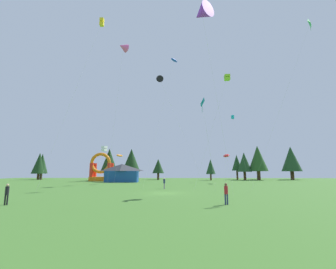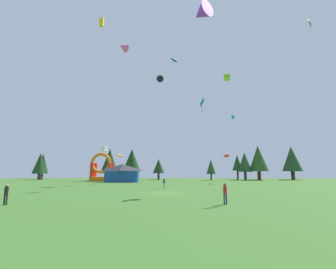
# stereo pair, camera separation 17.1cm
# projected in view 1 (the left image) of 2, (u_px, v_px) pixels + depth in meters

# --- Properties ---
(ground_plane) EXTENTS (120.00, 120.00, 0.00)m
(ground_plane) POSITION_uv_depth(u_px,v_px,m) (165.00, 193.00, 28.78)
(ground_plane) COLOR #3D6B28
(kite_black_delta) EXTENTS (11.19, 1.79, 25.69)m
(kite_black_delta) POSITION_uv_depth(u_px,v_px,m) (160.00, 80.00, 56.54)
(kite_black_delta) COLOR black
(kite_black_delta) RESTS_ON ground_plane
(kite_teal_diamond) EXTENTS (2.56, 4.35, 11.88)m
(kite_teal_diamond) POSITION_uv_depth(u_px,v_px,m) (202.00, 103.00, 29.44)
(kite_teal_diamond) COLOR #0C7F7A
(kite_teal_diamond) RESTS_ON ground_plane
(kite_red_parafoil) EXTENTS (1.41, 4.37, 6.74)m
(kite_red_parafoil) POSITION_uv_depth(u_px,v_px,m) (226.00, 156.00, 52.88)
(kite_red_parafoil) COLOR red
(kite_red_parafoil) RESTS_ON ground_plane
(kite_lime_box) EXTENTS (5.56, 0.78, 16.63)m
(kite_lime_box) POSITION_uv_depth(u_px,v_px,m) (227.00, 78.00, 33.75)
(kite_lime_box) COLOR #8CD826
(kite_lime_box) RESTS_ON ground_plane
(kite_blue_parafoil) EXTENTS (5.93, 7.84, 25.35)m
(kite_blue_parafoil) POSITION_uv_depth(u_px,v_px,m) (174.00, 61.00, 47.12)
(kite_blue_parafoil) COLOR blue
(kite_blue_parafoil) RESTS_ON ground_plane
(kite_green_diamond) EXTENTS (10.83, 1.12, 25.75)m
(kite_green_diamond) POSITION_uv_depth(u_px,v_px,m) (310.00, 24.00, 35.35)
(kite_green_diamond) COLOR green
(kite_green_diamond) RESTS_ON ground_plane
(kite_purple_delta) EXTENTS (5.11, 4.74, 22.60)m
(kite_purple_delta) POSITION_uv_depth(u_px,v_px,m) (202.00, 13.00, 27.68)
(kite_purple_delta) COLOR purple
(kite_purple_delta) RESTS_ON ground_plane
(kite_orange_parafoil) EXTENTS (1.51, 2.85, 6.33)m
(kite_orange_parafoil) POSITION_uv_depth(u_px,v_px,m) (120.00, 156.00, 50.30)
(kite_orange_parafoil) COLOR orange
(kite_orange_parafoil) RESTS_ON ground_plane
(kite_cyan_box) EXTENTS (2.04, 7.01, 18.12)m
(kite_cyan_box) POSITION_uv_depth(u_px,v_px,m) (233.00, 117.00, 64.75)
(kite_cyan_box) COLOR #19B7CC
(kite_cyan_box) RESTS_ON ground_plane
(kite_yellow_box) EXTENTS (7.72, 0.57, 24.56)m
(kite_yellow_box) POSITION_uv_depth(u_px,v_px,m) (101.00, 23.00, 33.38)
(kite_yellow_box) COLOR yellow
(kite_yellow_box) RESTS_ON ground_plane
(kite_pink_delta) EXTENTS (4.05, 4.15, 26.93)m
(kite_pink_delta) POSITION_uv_depth(u_px,v_px,m) (123.00, 47.00, 43.97)
(kite_pink_delta) COLOR #EA599E
(kite_pink_delta) RESTS_ON ground_plane
(kite_white_box) EXTENTS (1.87, 2.95, 7.76)m
(kite_white_box) POSITION_uv_depth(u_px,v_px,m) (104.00, 149.00, 47.50)
(kite_white_box) COLOR white
(kite_white_box) RESTS_ON ground_plane
(person_near_camera) EXTENTS (0.31, 0.31, 1.75)m
(person_near_camera) POSITION_uv_depth(u_px,v_px,m) (226.00, 192.00, 19.24)
(person_near_camera) COLOR navy
(person_near_camera) RESTS_ON ground_plane
(person_far_side) EXTENTS (0.32, 0.32, 1.70)m
(person_far_side) POSITION_uv_depth(u_px,v_px,m) (164.00, 182.00, 35.80)
(person_far_side) COLOR #724C8C
(person_far_side) RESTS_ON ground_plane
(person_midfield) EXTENTS (0.37, 0.37, 1.71)m
(person_midfield) POSITION_uv_depth(u_px,v_px,m) (7.00, 192.00, 18.96)
(person_midfield) COLOR black
(person_midfield) RESTS_ON ground_plane
(inflatable_blue_arch) EXTENTS (5.80, 3.66, 7.61)m
(inflatable_blue_arch) POSITION_uv_depth(u_px,v_px,m) (101.00, 170.00, 62.56)
(inflatable_blue_arch) COLOR orange
(inflatable_blue_arch) RESTS_ON ground_plane
(festival_tent) EXTENTS (7.87, 3.07, 4.38)m
(festival_tent) POSITION_uv_depth(u_px,v_px,m) (122.00, 173.00, 56.53)
(festival_tent) COLOR #19478C
(festival_tent) RESTS_ON ground_plane
(tree_row_0) EXTENTS (4.28, 4.28, 8.36)m
(tree_row_0) POSITION_uv_depth(u_px,v_px,m) (39.00, 163.00, 73.08)
(tree_row_0) COLOR #4C331E
(tree_row_0) RESTS_ON ground_plane
(tree_row_1) EXTENTS (3.63, 3.63, 8.18)m
(tree_row_1) POSITION_uv_depth(u_px,v_px,m) (42.00, 164.00, 73.68)
(tree_row_1) COLOR #4C331E
(tree_row_1) RESTS_ON ground_plane
(tree_row_2) EXTENTS (5.29, 5.29, 9.45)m
(tree_row_2) POSITION_uv_depth(u_px,v_px,m) (109.00, 161.00, 70.26)
(tree_row_2) COLOR #4C331E
(tree_row_2) RESTS_ON ground_plane
(tree_row_3) EXTENTS (5.77, 5.77, 9.80)m
(tree_row_3) POSITION_uv_depth(u_px,v_px,m) (131.00, 160.00, 74.80)
(tree_row_3) COLOR #4C331E
(tree_row_3) RESTS_ON ground_plane
(tree_row_4) EXTENTS (3.69, 3.69, 6.44)m
(tree_row_4) POSITION_uv_depth(u_px,v_px,m) (158.00, 166.00, 72.91)
(tree_row_4) COLOR #4C331E
(tree_row_4) RESTS_ON ground_plane
(tree_row_5) EXTENTS (2.78, 2.78, 6.14)m
(tree_row_5) POSITION_uv_depth(u_px,v_px,m) (211.00, 167.00, 68.57)
(tree_row_5) COLOR #4C331E
(tree_row_5) RESTS_ON ground_plane
(tree_row_6) EXTENTS (3.16, 3.16, 7.82)m
(tree_row_6) POSITION_uv_depth(u_px,v_px,m) (237.00, 163.00, 73.77)
(tree_row_6) COLOR #4C331E
(tree_row_6) RESTS_ON ground_plane
(tree_row_7) EXTENTS (4.26, 4.26, 8.27)m
(tree_row_7) POSITION_uv_depth(u_px,v_px,m) (244.00, 162.00, 70.41)
(tree_row_7) COLOR #4C331E
(tree_row_7) RESTS_ON ground_plane
(tree_row_8) EXTENTS (5.69, 5.69, 10.32)m
(tree_row_8) POSITION_uv_depth(u_px,v_px,m) (258.00, 158.00, 70.16)
(tree_row_8) COLOR #4C331E
(tree_row_8) RESTS_ON ground_plane
(tree_row_9) EXTENTS (3.05, 3.05, 7.85)m
(tree_row_9) POSITION_uv_depth(u_px,v_px,m) (258.00, 163.00, 73.97)
(tree_row_9) COLOR #4C331E
(tree_row_9) RESTS_ON ground_plane
(tree_row_10) EXTENTS (5.90, 5.90, 10.32)m
(tree_row_10) POSITION_uv_depth(u_px,v_px,m) (291.00, 159.00, 72.49)
(tree_row_10) COLOR #4C331E
(tree_row_10) RESTS_ON ground_plane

